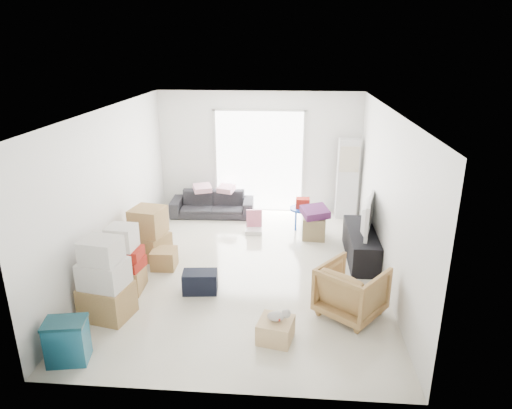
{
  "coord_description": "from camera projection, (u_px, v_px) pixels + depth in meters",
  "views": [
    {
      "loc": [
        0.72,
        -7.02,
        3.64
      ],
      "look_at": [
        0.15,
        0.2,
        1.09
      ],
      "focal_mm": 32.0,
      "sensor_mm": 36.0,
      "label": 1
    }
  ],
  "objects": [
    {
      "name": "box_stack_b",
      "position": [
        124.0,
        263.0,
        7.02
      ],
      "size": [
        0.64,
        0.54,
        1.07
      ],
      "rotation": [
        0.0,
        0.0,
        -0.06
      ],
      "color": "#A4814A",
      "rests_on": "room_shell"
    },
    {
      "name": "pillow_left",
      "position": [
        202.0,
        181.0,
        10.07
      ],
      "size": [
        0.5,
        0.45,
        0.13
      ],
      "primitive_type": "cube",
      "rotation": [
        0.0,
        0.0,
        0.39
      ],
      "color": "#F3B1CB",
      "rests_on": "sofa"
    },
    {
      "name": "loose_box",
      "position": [
        164.0,
        259.0,
        7.82
      ],
      "size": [
        0.41,
        0.41,
        0.33
      ],
      "primitive_type": "cube",
      "rotation": [
        0.0,
        0.0,
        0.02
      ],
      "color": "#A4814A",
      "rests_on": "room_shell"
    },
    {
      "name": "box_stack_c",
      "position": [
        149.0,
        234.0,
        8.13
      ],
      "size": [
        0.78,
        0.73,
        0.93
      ],
      "rotation": [
        0.0,
        0.0,
        -0.33
      ],
      "color": "#A4814A",
      "rests_on": "room_shell"
    },
    {
      "name": "pillow_right",
      "position": [
        226.0,
        182.0,
        10.05
      ],
      "size": [
        0.4,
        0.36,
        0.11
      ],
      "primitive_type": "cube",
      "rotation": [
        0.0,
        0.0,
        -0.31
      ],
      "color": "#F3B1CB",
      "rests_on": "sofa"
    },
    {
      "name": "duffel_bag",
      "position": [
        200.0,
        282.0,
        7.05
      ],
      "size": [
        0.55,
        0.37,
        0.34
      ],
      "primitive_type": "cube",
      "rotation": [
        0.0,
        0.0,
        0.1
      ],
      "color": "black",
      "rests_on": "room_shell"
    },
    {
      "name": "wood_crate",
      "position": [
        276.0,
        330.0,
        5.91
      ],
      "size": [
        0.51,
        0.51,
        0.29
      ],
      "primitive_type": "cube",
      "rotation": [
        0.0,
        0.0,
        -0.22
      ],
      "color": "tan",
      "rests_on": "room_shell"
    },
    {
      "name": "blanket",
      "position": [
        315.0,
        214.0,
        8.91
      ],
      "size": [
        0.6,
        0.6,
        0.14
      ],
      "primitive_type": "cube",
      "rotation": [
        0.0,
        0.0,
        0.28
      ],
      "color": "#552253",
      "rests_on": "ottoman"
    },
    {
      "name": "television",
      "position": [
        362.0,
        227.0,
        8.02
      ],
      "size": [
        0.86,
        1.19,
        0.14
      ],
      "primitive_type": "imported",
      "rotation": [
        0.0,
        0.0,
        1.32
      ],
      "color": "black",
      "rests_on": "tv_console"
    },
    {
      "name": "room_shell",
      "position": [
        246.0,
        193.0,
        7.41
      ],
      "size": [
        4.98,
        6.48,
        3.18
      ],
      "color": "silver",
      "rests_on": "ground"
    },
    {
      "name": "ac_tower",
      "position": [
        347.0,
        179.0,
        9.91
      ],
      "size": [
        0.45,
        0.3,
        1.75
      ],
      "primitive_type": "cube",
      "color": "silver",
      "rests_on": "room_shell"
    },
    {
      "name": "plush_bunny",
      "position": [
        279.0,
        316.0,
        5.84
      ],
      "size": [
        0.3,
        0.17,
        0.15
      ],
      "rotation": [
        0.0,
        0.0,
        -0.29
      ],
      "color": "#B2ADA8",
      "rests_on": "wood_crate"
    },
    {
      "name": "tv_console",
      "position": [
        361.0,
        245.0,
        8.14
      ],
      "size": [
        0.48,
        1.59,
        0.53
      ],
      "primitive_type": "cube",
      "color": "black",
      "rests_on": "room_shell"
    },
    {
      "name": "ottoman",
      "position": [
        314.0,
        228.0,
        9.01
      ],
      "size": [
        0.47,
        0.47,
        0.44
      ],
      "primitive_type": "cube",
      "rotation": [
        0.0,
        0.0,
        -0.08
      ],
      "color": "#927C55",
      "rests_on": "room_shell"
    },
    {
      "name": "sofa",
      "position": [
        212.0,
        200.0,
        10.17
      ],
      "size": [
        1.85,
        0.61,
        0.71
      ],
      "primitive_type": "imported",
      "rotation": [
        0.0,
        0.0,
        0.04
      ],
      "color": "#2A292F",
      "rests_on": "room_shell"
    },
    {
      "name": "box_stack_a",
      "position": [
        105.0,
        283.0,
        6.3
      ],
      "size": [
        0.75,
        0.67,
        1.18
      ],
      "rotation": [
        0.0,
        0.0,
        -0.19
      ],
      "color": "#A4814A",
      "rests_on": "room_shell"
    },
    {
      "name": "storage_bins",
      "position": [
        67.0,
        341.0,
        5.46
      ],
      "size": [
        0.54,
        0.42,
        0.56
      ],
      "rotation": [
        0.0,
        0.0,
        0.18
      ],
      "color": "#165168",
      "rests_on": "room_shell"
    },
    {
      "name": "sliding_door",
      "position": [
        259.0,
        157.0,
        10.25
      ],
      "size": [
        2.1,
        0.04,
        2.33
      ],
      "color": "white",
      "rests_on": "room_shell"
    },
    {
      "name": "kids_table",
      "position": [
        302.0,
        207.0,
        9.41
      ],
      "size": [
        0.53,
        0.53,
        0.66
      ],
      "rotation": [
        0.0,
        0.0,
        -0.04
      ],
      "color": "#1B47B6",
      "rests_on": "room_shell"
    },
    {
      "name": "armchair",
      "position": [
        352.0,
        288.0,
        6.38
      ],
      "size": [
        1.1,
        1.09,
        0.83
      ],
      "primitive_type": "imported",
      "rotation": [
        0.0,
        0.0,
        2.48
      ],
      "color": "#9F7B46",
      "rests_on": "room_shell"
    },
    {
      "name": "toy_walker",
      "position": [
        254.0,
        226.0,
        9.32
      ],
      "size": [
        0.36,
        0.32,
        0.46
      ],
      "rotation": [
        0.0,
        0.0,
        0.08
      ],
      "color": "silver",
      "rests_on": "room_shell"
    }
  ]
}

